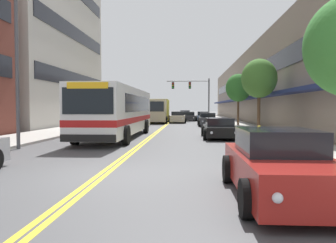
% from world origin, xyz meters
% --- Properties ---
extents(ground_plane, '(240.00, 240.00, 0.00)m').
position_xyz_m(ground_plane, '(0.00, 37.00, 0.00)').
color(ground_plane, '#4C4C4F').
extents(sidewalk_left, '(3.72, 106.00, 0.13)m').
position_xyz_m(sidewalk_left, '(-7.36, 37.00, 0.07)').
color(sidewalk_left, '#B2ADA5').
rests_on(sidewalk_left, ground_plane).
extents(sidewalk_right, '(3.72, 106.00, 0.13)m').
position_xyz_m(sidewalk_right, '(7.36, 37.00, 0.07)').
color(sidewalk_right, '#B2ADA5').
rests_on(sidewalk_right, ground_plane).
extents(centre_line, '(0.34, 106.00, 0.01)m').
position_xyz_m(centre_line, '(0.00, 37.00, 0.00)').
color(centre_line, yellow).
rests_on(centre_line, ground_plane).
extents(storefront_row_right, '(9.10, 68.00, 8.89)m').
position_xyz_m(storefront_row_right, '(13.45, 37.00, 4.44)').
color(storefront_row_right, gray).
rests_on(storefront_row_right, ground_plane).
extents(city_bus, '(2.89, 12.46, 3.03)m').
position_xyz_m(city_bus, '(-2.00, 11.40, 1.72)').
color(city_bus, silver).
rests_on(city_bus, ground_plane).
extents(car_beige_parked_left_mid, '(2.11, 4.87, 1.26)m').
position_xyz_m(car_beige_parked_left_mid, '(-4.26, 32.32, 0.59)').
color(car_beige_parked_left_mid, '#BCAD89').
rests_on(car_beige_parked_left_mid, ground_plane).
extents(car_red_parked_right_foreground, '(2.01, 4.42, 1.42)m').
position_xyz_m(car_red_parked_right_foreground, '(4.28, -2.07, 0.66)').
color(car_red_parked_right_foreground, maroon).
rests_on(car_red_parked_right_foreground, ground_plane).
extents(car_black_parked_right_mid, '(2.14, 4.73, 1.22)m').
position_xyz_m(car_black_parked_right_mid, '(4.32, 11.38, 0.58)').
color(car_black_parked_right_mid, black).
rests_on(car_black_parked_right_mid, ground_plane).
extents(car_dark_grey_parked_right_far, '(1.97, 4.79, 1.33)m').
position_xyz_m(car_dark_grey_parked_right_far, '(4.34, 24.49, 0.63)').
color(car_dark_grey_parked_right_far, '#38383D').
rests_on(car_dark_grey_parked_right_far, ground_plane).
extents(car_slate_blue_parked_right_end, '(2.00, 4.27, 1.30)m').
position_xyz_m(car_slate_blue_parked_right_end, '(4.43, 37.39, 0.59)').
color(car_slate_blue_parked_right_end, '#475675').
rests_on(car_slate_blue_parked_right_end, ground_plane).
extents(car_charcoal_moving_lead, '(2.01, 4.92, 1.27)m').
position_xyz_m(car_charcoal_moving_lead, '(2.47, 37.43, 0.59)').
color(car_charcoal_moving_lead, '#232328').
rests_on(car_charcoal_moving_lead, ground_plane).
extents(car_navy_moving_second, '(2.21, 4.57, 1.35)m').
position_xyz_m(car_navy_moving_second, '(1.78, 50.67, 0.63)').
color(car_navy_moving_second, '#19234C').
rests_on(car_navy_moving_second, ground_plane).
extents(car_champagne_moving_third, '(2.02, 4.85, 1.38)m').
position_xyz_m(car_champagne_moving_third, '(1.10, 31.14, 0.65)').
color(car_champagne_moving_third, beige).
rests_on(car_champagne_moving_third, ground_plane).
extents(box_truck, '(2.65, 6.97, 2.89)m').
position_xyz_m(box_truck, '(-1.33, 30.92, 1.54)').
color(box_truck, '#BCAD89').
rests_on(box_truck, ground_plane).
extents(traffic_signal_mast, '(5.92, 0.38, 5.88)m').
position_xyz_m(traffic_signal_mast, '(3.12, 36.41, 4.19)').
color(traffic_signal_mast, '#47474C').
rests_on(traffic_signal_mast, ground_plane).
extents(street_lamp_left_near, '(1.80, 0.28, 8.28)m').
position_xyz_m(street_lamp_left_near, '(-5.08, 5.35, 4.83)').
color(street_lamp_left_near, '#47474C').
rests_on(street_lamp_left_near, ground_plane).
extents(street_tree_right_mid, '(2.51, 2.51, 5.20)m').
position_xyz_m(street_tree_right_mid, '(7.41, 14.74, 3.93)').
color(street_tree_right_mid, brown).
rests_on(street_tree_right_mid, sidewalk_right).
extents(street_tree_right_far, '(2.52, 2.52, 5.09)m').
position_xyz_m(street_tree_right_far, '(7.36, 24.16, 3.83)').
color(street_tree_right_far, brown).
rests_on(street_tree_right_far, sidewalk_right).
extents(fire_hydrant, '(0.32, 0.24, 0.84)m').
position_xyz_m(fire_hydrant, '(5.95, 7.72, 0.55)').
color(fire_hydrant, yellow).
rests_on(fire_hydrant, sidewalk_right).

